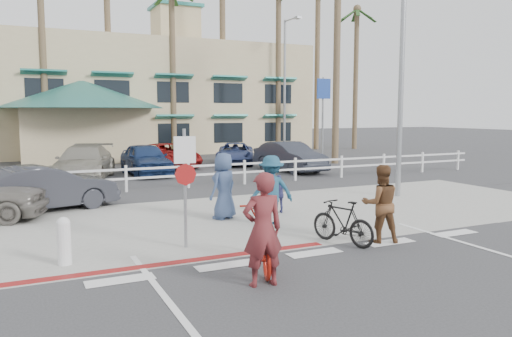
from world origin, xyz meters
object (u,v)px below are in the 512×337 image
bike_red (262,239)px  car_white_sedan (45,188)px  bike_black (342,222)px  sign_post (185,182)px

bike_red → car_white_sedan: size_ratio=0.51×
car_white_sedan → bike_black: bearing=-155.4°
bike_black → car_white_sedan: (-5.85, 6.96, 0.18)m
sign_post → car_white_sedan: (-2.58, 5.75, -0.76)m
bike_red → sign_post: bearing=-47.1°
sign_post → bike_black: (3.27, -1.22, -0.95)m
sign_post → bike_black: bearing=-20.4°
sign_post → car_white_sedan: bearing=114.2°
sign_post → bike_red: 2.35m
bike_red → car_white_sedan: (-3.45, 7.75, 0.13)m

